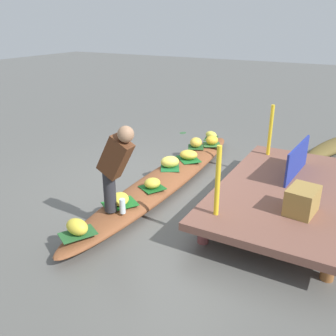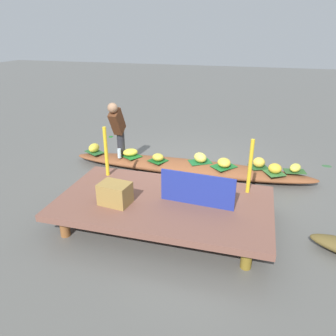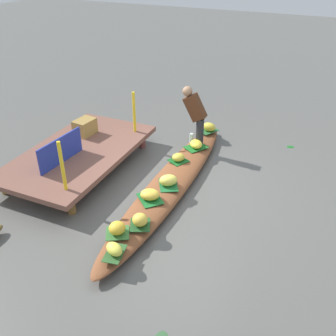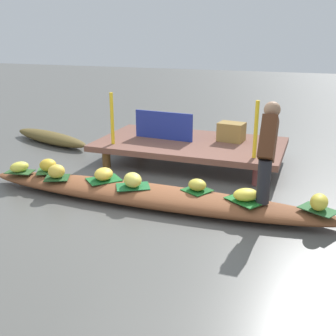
# 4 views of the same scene
# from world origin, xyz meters

# --- Properties ---
(canal_water) EXTENTS (40.00, 40.00, 0.00)m
(canal_water) POSITION_xyz_m (0.00, 0.00, 0.00)
(canal_water) COLOR #595854
(canal_water) RESTS_ON ground
(dock_platform) EXTENTS (3.20, 1.80, 0.39)m
(dock_platform) POSITION_xyz_m (-0.04, 1.94, 0.33)
(dock_platform) COLOR brown
(dock_platform) RESTS_ON ground
(vendor_boat) EXTENTS (5.07, 0.72, 0.23)m
(vendor_boat) POSITION_xyz_m (0.00, 0.00, 0.12)
(vendor_boat) COLOR brown
(vendor_boat) RESTS_ON ground
(leaf_mat_0) EXTENTS (0.43, 0.31, 0.01)m
(leaf_mat_0) POSITION_xyz_m (-2.07, -0.07, 0.24)
(leaf_mat_0) COLOR #2D5829
(leaf_mat_0) RESTS_ON vendor_boat
(banana_bunch_0) EXTENTS (0.29, 0.33, 0.15)m
(banana_bunch_0) POSITION_xyz_m (-2.07, -0.07, 0.31)
(banana_bunch_0) COLOR #E9E14B
(banana_bunch_0) RESTS_ON vendor_boat
(leaf_mat_1) EXTENTS (0.55, 0.51, 0.01)m
(leaf_mat_1) POSITION_xyz_m (1.28, -0.01, 0.24)
(leaf_mat_1) COLOR #1D6B26
(leaf_mat_1) RESTS_ON vendor_boat
(banana_bunch_1) EXTENTS (0.40, 0.38, 0.15)m
(banana_bunch_1) POSITION_xyz_m (1.28, -0.01, 0.31)
(banana_bunch_1) COLOR yellow
(banana_bunch_1) RESTS_ON vendor_boat
(leaf_mat_2) EXTENTS (0.43, 0.41, 0.01)m
(leaf_mat_2) POSITION_xyz_m (-1.39, -0.11, 0.24)
(leaf_mat_2) COLOR #214F24
(leaf_mat_2) RESTS_ON vendor_boat
(banana_bunch_2) EXTENTS (0.32, 0.33, 0.19)m
(banana_bunch_2) POSITION_xyz_m (-1.39, -0.11, 0.34)
(banana_bunch_2) COLOR yellow
(banana_bunch_2) RESTS_ON vendor_boat
(leaf_mat_3) EXTENTS (0.49, 0.43, 0.01)m
(leaf_mat_3) POSITION_xyz_m (2.13, 0.00, 0.24)
(leaf_mat_3) COLOR #275F2E
(leaf_mat_3) RESTS_ON vendor_boat
(banana_bunch_3) EXTENTS (0.23, 0.31, 0.19)m
(banana_bunch_3) POSITION_xyz_m (2.13, 0.00, 0.33)
(banana_bunch_3) COLOR yellow
(banana_bunch_3) RESTS_ON vendor_boat
(leaf_mat_4) EXTENTS (0.53, 0.48, 0.01)m
(leaf_mat_4) POSITION_xyz_m (-0.23, -0.06, 0.24)
(leaf_mat_4) COLOR #1C6631
(leaf_mat_4) RESTS_ON vendor_boat
(banana_bunch_4) EXTENTS (0.38, 0.39, 0.19)m
(banana_bunch_4) POSITION_xyz_m (-0.23, -0.06, 0.33)
(banana_bunch_4) COLOR #ECDE57
(banana_bunch_4) RESTS_ON vendor_boat
(leaf_mat_5) EXTENTS (0.43, 0.43, 0.01)m
(leaf_mat_5) POSITION_xyz_m (0.62, 0.11, 0.24)
(leaf_mat_5) COLOR #185C21
(leaf_mat_5) RESTS_ON vendor_boat
(banana_bunch_5) EXTENTS (0.33, 0.32, 0.15)m
(banana_bunch_5) POSITION_xyz_m (0.62, 0.11, 0.31)
(banana_bunch_5) COLOR gold
(banana_bunch_5) RESTS_ON vendor_boat
(leaf_mat_6) EXTENTS (0.45, 0.45, 0.01)m
(leaf_mat_6) POSITION_xyz_m (-1.69, 0.11, 0.24)
(leaf_mat_6) COLOR #366E33
(leaf_mat_6) RESTS_ON vendor_boat
(banana_bunch_6) EXTENTS (0.29, 0.29, 0.19)m
(banana_bunch_6) POSITION_xyz_m (-1.69, 0.11, 0.33)
(banana_bunch_6) COLOR yellow
(banana_bunch_6) RESTS_ON vendor_boat
(leaf_mat_7) EXTENTS (0.55, 0.56, 0.01)m
(leaf_mat_7) POSITION_xyz_m (-0.73, 0.05, 0.24)
(leaf_mat_7) COLOR #1B672A
(leaf_mat_7) RESTS_ON vendor_boat
(banana_bunch_7) EXTENTS (0.34, 0.38, 0.17)m
(banana_bunch_7) POSITION_xyz_m (-0.73, 0.05, 0.32)
(banana_bunch_7) COLOR yellow
(banana_bunch_7) RESTS_ON vendor_boat
(vendor_person) EXTENTS (0.20, 0.52, 1.19)m
(vendor_person) POSITION_xyz_m (1.48, 0.11, 0.92)
(vendor_person) COLOR #28282D
(vendor_person) RESTS_ON vendor_boat
(water_bottle) EXTENTS (0.08, 0.08, 0.20)m
(water_bottle) POSITION_xyz_m (1.46, 0.17, 0.33)
(water_bottle) COLOR silver
(water_bottle) RESTS_ON vendor_boat
(market_banner) EXTENTS (1.10, 0.11, 0.49)m
(market_banner) POSITION_xyz_m (-0.54, 1.94, 0.64)
(market_banner) COLOR navy
(market_banner) RESTS_ON dock_platform
(railing_post_west) EXTENTS (0.06, 0.06, 0.87)m
(railing_post_west) POSITION_xyz_m (-1.24, 1.34, 0.83)
(railing_post_west) COLOR yellow
(railing_post_west) RESTS_ON dock_platform
(railing_post_east) EXTENTS (0.06, 0.06, 0.87)m
(railing_post_east) POSITION_xyz_m (1.16, 1.34, 0.83)
(railing_post_east) COLOR yellow
(railing_post_east) RESTS_ON dock_platform
(produce_crate) EXTENTS (0.48, 0.37, 0.32)m
(produce_crate) POSITION_xyz_m (0.62, 2.23, 0.55)
(produce_crate) COLOR olive
(produce_crate) RESTS_ON dock_platform
(drifting_plant_0) EXTENTS (0.17, 0.20, 0.01)m
(drifting_plant_0) POSITION_xyz_m (2.56, -1.75, 0.00)
(drifting_plant_0) COLOR #19651F
(drifting_plant_0) RESTS_ON ground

